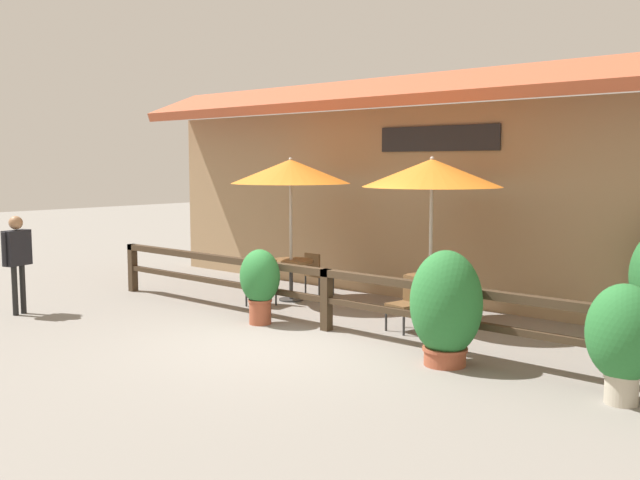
# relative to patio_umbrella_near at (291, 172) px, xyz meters

# --- Properties ---
(ground_plane) EXTENTS (60.00, 60.00, 0.00)m
(ground_plane) POSITION_rel_patio_umbrella_near_xyz_m (2.07, -2.44, -2.41)
(ground_plane) COLOR gray
(building_facade) EXTENTS (14.28, 1.49, 4.23)m
(building_facade) POSITION_rel_patio_umbrella_near_xyz_m (2.07, 1.66, -0.24)
(building_facade) COLOR #997A56
(building_facade) RESTS_ON ground
(patio_railing) EXTENTS (10.40, 0.14, 0.95)m
(patio_railing) POSITION_rel_patio_umbrella_near_xyz_m (2.07, -1.39, -1.71)
(patio_railing) COLOR #3D2D1E
(patio_railing) RESTS_ON ground
(patio_umbrella_near) EXTENTS (2.21, 2.21, 2.67)m
(patio_umbrella_near) POSITION_rel_patio_umbrella_near_xyz_m (0.00, 0.00, 0.00)
(patio_umbrella_near) COLOR #B7B2A8
(patio_umbrella_near) RESTS_ON ground
(dining_table_near) EXTENTS (0.83, 0.83, 0.77)m
(dining_table_near) POSITION_rel_patio_umbrella_near_xyz_m (-0.00, 0.00, -1.80)
(dining_table_near) COLOR brown
(dining_table_near) RESTS_ON ground
(chair_near_streetside) EXTENTS (0.47, 0.47, 0.83)m
(chair_near_streetside) POSITION_rel_patio_umbrella_near_xyz_m (-0.06, -0.67, -1.94)
(chair_near_streetside) COLOR brown
(chair_near_streetside) RESTS_ON ground
(chair_near_wallside) EXTENTS (0.45, 0.45, 0.83)m
(chair_near_wallside) POSITION_rel_patio_umbrella_near_xyz_m (0.06, 0.67, -1.94)
(chair_near_wallside) COLOR brown
(chair_near_wallside) RESTS_ON ground
(patio_umbrella_middle) EXTENTS (2.21, 2.21, 2.67)m
(patio_umbrella_middle) POSITION_rel_patio_umbrella_near_xyz_m (3.00, 0.08, 0.00)
(patio_umbrella_middle) COLOR #B7B2A8
(patio_umbrella_middle) RESTS_ON ground
(dining_table_middle) EXTENTS (0.83, 0.83, 0.77)m
(dining_table_middle) POSITION_rel_patio_umbrella_near_xyz_m (3.00, 0.08, -1.80)
(dining_table_middle) COLOR brown
(dining_table_middle) RESTS_ON ground
(chair_middle_streetside) EXTENTS (0.49, 0.49, 0.83)m
(chair_middle_streetside) POSITION_rel_patio_umbrella_near_xyz_m (3.02, -0.60, -1.94)
(chair_middle_streetside) COLOR brown
(chair_middle_streetside) RESTS_ON ground
(chair_middle_wallside) EXTENTS (0.50, 0.50, 0.83)m
(chair_middle_wallside) POSITION_rel_patio_umbrella_near_xyz_m (2.95, 0.75, -1.94)
(chair_middle_wallside) COLOR brown
(chair_middle_wallside) RESTS_ON ground
(potted_plant_corner_fern) EXTENTS (0.68, 0.61, 1.20)m
(potted_plant_corner_fern) POSITION_rel_patio_umbrella_near_xyz_m (0.99, -1.76, -1.71)
(potted_plant_corner_fern) COLOR #9E4C33
(potted_plant_corner_fern) RESTS_ON ground
(potted_plant_broad_leaf) EXTENTS (0.80, 0.72, 1.30)m
(potted_plant_broad_leaf) POSITION_rel_patio_umbrella_near_xyz_m (6.64, -1.86, -1.67)
(potted_plant_broad_leaf) COLOR #B7AD99
(potted_plant_broad_leaf) RESTS_ON ground
(potted_plant_tall_tropical) EXTENTS (0.94, 0.85, 1.48)m
(potted_plant_tall_tropical) POSITION_rel_patio_umbrella_near_xyz_m (4.44, -1.83, -1.65)
(potted_plant_tall_tropical) COLOR #9E4C33
(potted_plant_tall_tropical) RESTS_ON ground
(pedestrian) EXTENTS (0.32, 0.57, 1.68)m
(pedestrian) POSITION_rel_patio_umbrella_near_xyz_m (-2.61, -3.95, -1.33)
(pedestrian) COLOR black
(pedestrian) RESTS_ON ground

